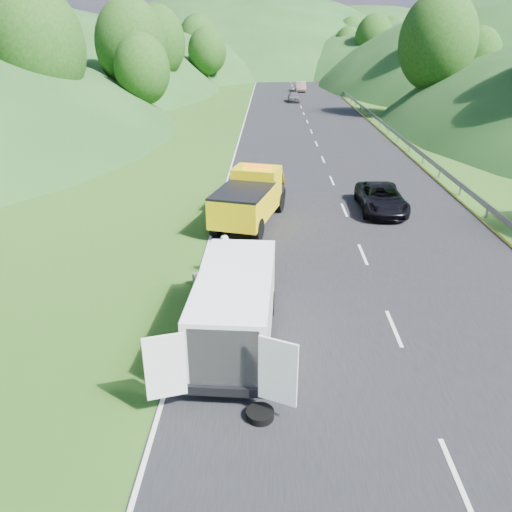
{
  "coord_description": "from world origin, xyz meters",
  "views": [
    {
      "loc": [
        -1.16,
        -16.07,
        8.86
      ],
      "look_at": [
        -1.6,
        0.83,
        1.3
      ],
      "focal_mm": 35.0,
      "sensor_mm": 36.0,
      "label": 1
    }
  ],
  "objects_px": {
    "child": "(231,316)",
    "tow_truck": "(250,198)",
    "white_van": "(236,303)",
    "suitcase": "(197,279)",
    "woman": "(226,276)",
    "worker": "(242,372)",
    "passing_suv": "(380,211)",
    "spare_tire": "(260,418)"
  },
  "relations": [
    {
      "from": "child",
      "to": "tow_truck",
      "type": "bearing_deg",
      "value": 106.57
    },
    {
      "from": "tow_truck",
      "to": "spare_tire",
      "type": "xyz_separation_m",
      "value": [
        0.77,
        -14.23,
        -1.33
      ]
    },
    {
      "from": "worker",
      "to": "suitcase",
      "type": "xyz_separation_m",
      "value": [
        -1.99,
        5.34,
        0.26
      ]
    },
    {
      "from": "tow_truck",
      "to": "white_van",
      "type": "xyz_separation_m",
      "value": [
        -0.03,
        -10.82,
        0.03
      ]
    },
    {
      "from": "worker",
      "to": "passing_suv",
      "type": "xyz_separation_m",
      "value": [
        6.82,
        14.4,
        0.0
      ]
    },
    {
      "from": "child",
      "to": "passing_suv",
      "type": "relative_size",
      "value": 0.19
    },
    {
      "from": "white_van",
      "to": "worker",
      "type": "bearing_deg",
      "value": -78.39
    },
    {
      "from": "worker",
      "to": "passing_suv",
      "type": "bearing_deg",
      "value": 58.84
    },
    {
      "from": "child",
      "to": "passing_suv",
      "type": "distance_m",
      "value": 13.5
    },
    {
      "from": "passing_suv",
      "to": "woman",
      "type": "bearing_deg",
      "value": -132.19
    },
    {
      "from": "suitcase",
      "to": "passing_suv",
      "type": "xyz_separation_m",
      "value": [
        8.81,
        9.07,
        -0.26
      ]
    },
    {
      "from": "worker",
      "to": "suitcase",
      "type": "distance_m",
      "value": 5.7
    },
    {
      "from": "suitcase",
      "to": "spare_tire",
      "type": "bearing_deg",
      "value": -70.52
    },
    {
      "from": "worker",
      "to": "suitcase",
      "type": "bearing_deg",
      "value": 104.64
    },
    {
      "from": "white_van",
      "to": "suitcase",
      "type": "height_order",
      "value": "white_van"
    },
    {
      "from": "child",
      "to": "passing_suv",
      "type": "xyz_separation_m",
      "value": [
        7.37,
        11.31,
        0.0
      ]
    },
    {
      "from": "child",
      "to": "passing_suv",
      "type": "height_order",
      "value": "passing_suv"
    },
    {
      "from": "tow_truck",
      "to": "suitcase",
      "type": "bearing_deg",
      "value": -89.67
    },
    {
      "from": "white_van",
      "to": "woman",
      "type": "relative_size",
      "value": 3.9
    },
    {
      "from": "tow_truck",
      "to": "suitcase",
      "type": "relative_size",
      "value": 12.84
    },
    {
      "from": "woman",
      "to": "child",
      "type": "distance_m",
      "value": 3.04
    },
    {
      "from": "woman",
      "to": "spare_tire",
      "type": "height_order",
      "value": "woman"
    },
    {
      "from": "tow_truck",
      "to": "worker",
      "type": "xyz_separation_m",
      "value": [
        0.22,
        -12.37,
        -1.33
      ]
    },
    {
      "from": "white_van",
      "to": "passing_suv",
      "type": "height_order",
      "value": "white_van"
    },
    {
      "from": "tow_truck",
      "to": "woman",
      "type": "relative_size",
      "value": 3.8
    },
    {
      "from": "woman",
      "to": "suitcase",
      "type": "xyz_separation_m",
      "value": [
        -1.04,
        -0.78,
        0.26
      ]
    },
    {
      "from": "tow_truck",
      "to": "child",
      "type": "distance_m",
      "value": 9.37
    },
    {
      "from": "suitcase",
      "to": "woman",
      "type": "bearing_deg",
      "value": 36.71
    },
    {
      "from": "white_van",
      "to": "woman",
      "type": "height_order",
      "value": "white_van"
    },
    {
      "from": "woman",
      "to": "suitcase",
      "type": "distance_m",
      "value": 1.32
    },
    {
      "from": "worker",
      "to": "spare_tire",
      "type": "xyz_separation_m",
      "value": [
        0.56,
        -1.86,
        0.0
      ]
    },
    {
      "from": "tow_truck",
      "to": "child",
      "type": "xyz_separation_m",
      "value": [
        -0.33,
        -9.27,
        -1.33
      ]
    },
    {
      "from": "spare_tire",
      "to": "passing_suv",
      "type": "height_order",
      "value": "passing_suv"
    },
    {
      "from": "white_van",
      "to": "woman",
      "type": "xyz_separation_m",
      "value": [
        -0.7,
        4.56,
        -1.36
      ]
    },
    {
      "from": "tow_truck",
      "to": "child",
      "type": "height_order",
      "value": "tow_truck"
    },
    {
      "from": "suitcase",
      "to": "spare_tire",
      "type": "relative_size",
      "value": 0.74
    },
    {
      "from": "worker",
      "to": "child",
      "type": "bearing_deg",
      "value": 94.21
    },
    {
      "from": "woman",
      "to": "worker",
      "type": "xyz_separation_m",
      "value": [
        0.95,
        -6.11,
        0.0
      ]
    },
    {
      "from": "woman",
      "to": "child",
      "type": "bearing_deg",
      "value": 153.96
    },
    {
      "from": "woman",
      "to": "suitcase",
      "type": "height_order",
      "value": "woman"
    },
    {
      "from": "worker",
      "to": "suitcase",
      "type": "height_order",
      "value": "worker"
    },
    {
      "from": "tow_truck",
      "to": "passing_suv",
      "type": "xyz_separation_m",
      "value": [
        7.04,
        2.03,
        -1.33
      ]
    }
  ]
}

